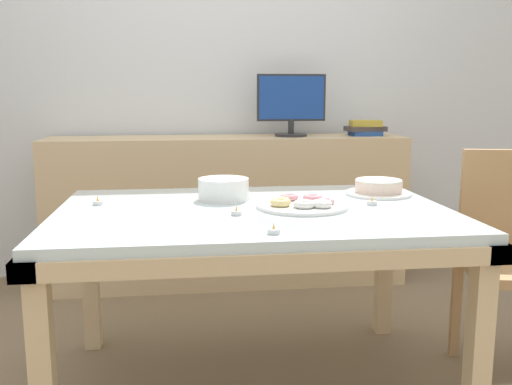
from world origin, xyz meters
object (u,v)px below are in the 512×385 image
(plate_stack, at_px, (224,189))
(tealight_right_edge, at_px, (274,231))
(tealight_near_front, at_px, (98,202))
(cake_chocolate_round, at_px, (378,188))
(computer_monitor, at_px, (291,105))
(tealight_centre, at_px, (236,212))
(tealight_left_edge, at_px, (372,202))
(book_stack, at_px, (365,128))
(pastry_platter, at_px, (302,204))

(plate_stack, distance_m, tealight_right_edge, 0.61)
(tealight_near_front, bearing_deg, cake_chocolate_round, 3.95)
(computer_monitor, relative_size, tealight_centre, 10.60)
(cake_chocolate_round, relative_size, tealight_right_edge, 7.13)
(computer_monitor, bearing_deg, tealight_centre, -108.04)
(tealight_left_edge, distance_m, tealight_right_edge, 0.62)
(plate_stack, bearing_deg, tealight_near_front, -174.39)
(computer_monitor, height_order, cake_chocolate_round, computer_monitor)
(cake_chocolate_round, bearing_deg, tealight_centre, -152.32)
(cake_chocolate_round, height_order, tealight_centre, cake_chocolate_round)
(tealight_left_edge, bearing_deg, cake_chocolate_round, 65.10)
(tealight_right_edge, bearing_deg, book_stack, 63.87)
(computer_monitor, xyz_separation_m, cake_chocolate_round, (0.18, -1.11, -0.33))
(pastry_platter, xyz_separation_m, tealight_right_edge, (-0.17, -0.40, -0.00))
(tealight_right_edge, xyz_separation_m, tealight_centre, (-0.09, 0.29, 0.00))
(computer_monitor, distance_m, cake_chocolate_round, 1.17)
(computer_monitor, height_order, tealight_centre, computer_monitor)
(tealight_centre, bearing_deg, plate_stack, 94.59)
(tealight_left_edge, height_order, tealight_centre, same)
(tealight_near_front, xyz_separation_m, tealight_centre, (0.53, -0.26, 0.00))
(cake_chocolate_round, xyz_separation_m, tealight_near_front, (-1.18, -0.08, -0.02))
(cake_chocolate_round, xyz_separation_m, tealight_centre, (-0.65, -0.34, -0.02))
(book_stack, height_order, tealight_centre, book_stack)
(cake_chocolate_round, relative_size, tealight_centre, 7.13)
(cake_chocolate_round, relative_size, pastry_platter, 0.80)
(tealight_right_edge, bearing_deg, cake_chocolate_round, 48.45)
(book_stack, distance_m, tealight_centre, 1.75)
(computer_monitor, relative_size, tealight_left_edge, 10.60)
(tealight_right_edge, height_order, tealight_centre, same)
(computer_monitor, xyz_separation_m, tealight_right_edge, (-0.38, -1.75, -0.35))
(cake_chocolate_round, xyz_separation_m, tealight_right_edge, (-0.56, -0.63, -0.02))
(book_stack, relative_size, tealight_right_edge, 6.17)
(plate_stack, bearing_deg, tealight_centre, -85.41)
(book_stack, distance_m, pastry_platter, 1.53)
(computer_monitor, relative_size, book_stack, 1.72)
(cake_chocolate_round, distance_m, tealight_right_edge, 0.85)
(book_stack, height_order, plate_stack, book_stack)
(plate_stack, relative_size, tealight_near_front, 5.25)
(tealight_left_edge, relative_size, tealight_near_front, 1.00)
(book_stack, relative_size, cake_chocolate_round, 0.87)
(pastry_platter, bearing_deg, computer_monitor, 81.20)
(book_stack, relative_size, tealight_centre, 6.17)
(tealight_left_edge, bearing_deg, tealight_centre, -167.46)
(book_stack, relative_size, tealight_near_front, 6.17)
(pastry_platter, distance_m, plate_stack, 0.36)
(plate_stack, relative_size, tealight_centre, 5.25)
(plate_stack, height_order, tealight_right_edge, plate_stack)
(computer_monitor, relative_size, tealight_near_front, 10.60)
(book_stack, bearing_deg, tealight_left_edge, -106.59)
(book_stack, bearing_deg, tealight_right_edge, -116.13)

